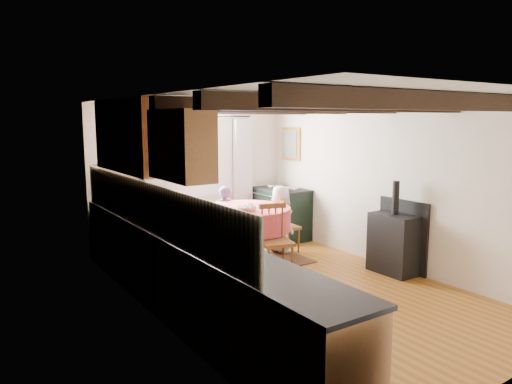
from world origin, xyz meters
TOP-DOWN VIEW (x-y plane):
  - floor at (0.00, 0.00)m, footprint 3.60×5.50m
  - ceiling at (0.00, 0.00)m, footprint 3.60×5.50m
  - wall_back at (0.00, 2.75)m, footprint 3.60×0.00m
  - wall_front at (0.00, -2.75)m, footprint 3.60×0.00m
  - wall_left at (-1.80, 0.00)m, footprint 0.00×5.50m
  - wall_right at (1.80, 0.00)m, footprint 0.00×5.50m
  - beam_a at (0.00, -2.00)m, footprint 3.60×0.16m
  - beam_b at (0.00, -1.00)m, footprint 3.60×0.16m
  - beam_c at (0.00, 0.00)m, footprint 3.60×0.16m
  - beam_d at (0.00, 1.00)m, footprint 3.60×0.16m
  - beam_e at (0.00, 2.00)m, footprint 3.60×0.16m
  - splash_left at (-1.78, 0.30)m, footprint 0.02×4.50m
  - splash_back at (-1.00, 2.73)m, footprint 1.40×0.02m
  - base_cabinet_left at (-1.50, 0.00)m, footprint 0.60×5.30m
  - base_cabinet_back at (-1.05, 2.45)m, footprint 1.30×0.60m
  - worktop_left at (-1.48, 0.00)m, footprint 0.64×5.30m
  - worktop_back at (-1.05, 2.43)m, footprint 1.30×0.64m
  - wall_cabinet_glass at (-1.63, 1.20)m, footprint 0.34×1.80m
  - wall_cabinet_solid at (-1.63, -0.30)m, footprint 0.34×0.90m
  - window_frame at (0.10, 2.73)m, footprint 1.34×0.03m
  - window_pane at (0.10, 2.74)m, footprint 1.20×0.01m
  - curtain_left at (-0.75, 2.65)m, footprint 0.35×0.10m
  - curtain_right at (0.95, 2.65)m, footprint 0.35×0.10m
  - curtain_rod at (0.10, 2.65)m, footprint 2.00×0.03m
  - wall_picture at (1.77, 2.30)m, footprint 0.04×0.50m
  - wall_plate at (1.05, 2.72)m, footprint 0.30×0.02m
  - rug at (0.15, 1.33)m, footprint 1.74×1.36m
  - dining_table at (0.15, 1.33)m, footprint 1.38×1.38m
  - chair_near at (0.17, 0.54)m, footprint 0.53×0.54m
  - chair_left at (-0.57, 1.42)m, footprint 0.50×0.49m
  - chair_right at (1.00, 1.40)m, footprint 0.43×0.41m
  - aga_range at (1.47, 2.17)m, footprint 0.66×1.02m
  - cast_iron_stove at (1.58, -0.32)m, footprint 0.39×0.66m
  - child_far at (0.19, 2.04)m, footprint 0.39×0.26m
  - child_right at (0.90, 1.43)m, footprint 0.40×0.56m
  - bowl_a at (0.01, 1.13)m, footprint 0.30×0.30m
  - bowl_b at (0.08, 1.06)m, footprint 0.20×0.20m
  - cup at (0.11, 1.10)m, footprint 0.14×0.14m
  - canister_tall at (-1.27, 2.41)m, footprint 0.13×0.13m
  - canister_wide at (-0.95, 2.56)m, footprint 0.17×0.17m

SIDE VIEW (x-z plane):
  - floor at x=0.00m, z-range 0.00..0.00m
  - rug at x=0.15m, z-range 0.00..0.01m
  - dining_table at x=0.15m, z-range 0.00..0.83m
  - base_cabinet_left at x=-1.50m, z-range 0.00..0.88m
  - base_cabinet_back at x=-1.05m, z-range 0.00..0.88m
  - chair_right at x=1.00m, z-range 0.00..0.89m
  - chair_left at x=-0.57m, z-range 0.00..0.93m
  - aga_range at x=1.47m, z-range 0.00..0.94m
  - chair_near at x=0.17m, z-range 0.00..0.99m
  - child_far at x=0.19m, z-range 0.00..1.07m
  - child_right at x=0.90m, z-range 0.00..1.10m
  - cast_iron_stove at x=1.58m, z-range 0.00..1.31m
  - bowl_a at x=0.01m, z-range 0.83..0.89m
  - bowl_b at x=0.08m, z-range 0.83..0.89m
  - cup at x=0.11m, z-range 0.83..0.93m
  - worktop_left at x=-1.48m, z-range 0.88..0.92m
  - worktop_back at x=-1.05m, z-range 0.88..0.92m
  - canister_wide at x=-0.95m, z-range 0.92..1.11m
  - canister_tall at x=-1.27m, z-range 0.92..1.15m
  - curtain_left at x=-0.75m, z-range 0.05..2.15m
  - curtain_right at x=0.95m, z-range 0.05..2.15m
  - wall_back at x=0.00m, z-range 0.00..2.40m
  - wall_front at x=0.00m, z-range 0.00..2.40m
  - wall_left at x=-1.80m, z-range 0.00..2.40m
  - wall_right at x=1.80m, z-range 0.00..2.40m
  - splash_left at x=-1.78m, z-range 0.92..1.48m
  - splash_back at x=-1.00m, z-range 0.92..1.48m
  - window_frame at x=0.10m, z-range 0.83..2.37m
  - window_pane at x=0.10m, z-range 0.90..2.30m
  - wall_picture at x=1.77m, z-range 1.40..2.00m
  - wall_plate at x=1.05m, z-range 1.55..1.85m
  - wall_cabinet_solid at x=-1.63m, z-range 1.55..2.25m
  - wall_cabinet_glass at x=-1.63m, z-range 1.50..2.40m
  - curtain_rod at x=0.10m, z-range 2.19..2.22m
  - beam_a at x=0.00m, z-range 2.23..2.39m
  - beam_b at x=0.00m, z-range 2.23..2.39m
  - beam_c at x=0.00m, z-range 2.23..2.39m
  - beam_d at x=0.00m, z-range 2.23..2.39m
  - beam_e at x=0.00m, z-range 2.23..2.39m
  - ceiling at x=0.00m, z-range 2.40..2.40m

